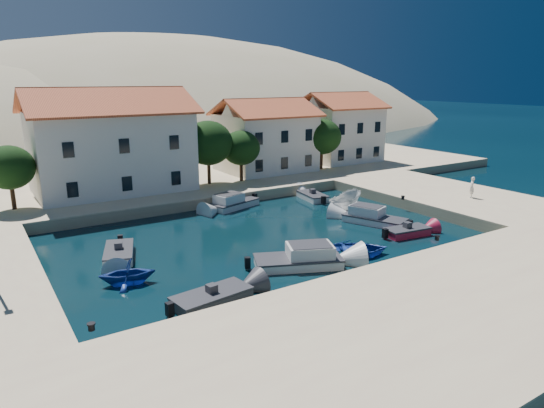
{
  "coord_description": "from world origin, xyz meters",
  "views": [
    {
      "loc": [
        -17.87,
        -19.18,
        11.44
      ],
      "look_at": [
        1.83,
        11.66,
        2.0
      ],
      "focal_mm": 32.0,
      "sensor_mm": 36.0,
      "label": 1
    }
  ],
  "objects_px": {
    "building_mid": "(265,134)",
    "boat_east": "(345,211)",
    "cabin_cruiser_south": "(298,259)",
    "rowboat_south": "(352,255)",
    "building_left": "(110,139)",
    "cabin_cruiser_east": "(375,218)",
    "pedestrian": "(472,187)",
    "building_right": "(339,126)"
  },
  "relations": [
    {
      "from": "cabin_cruiser_east",
      "to": "boat_east",
      "type": "relative_size",
      "value": 1.17
    },
    {
      "from": "building_right",
      "to": "boat_east",
      "type": "bearing_deg",
      "value": -128.5
    },
    {
      "from": "cabin_cruiser_east",
      "to": "pedestrian",
      "type": "relative_size",
      "value": 2.84
    },
    {
      "from": "building_mid",
      "to": "boat_east",
      "type": "distance_m",
      "value": 17.3
    },
    {
      "from": "boat_east",
      "to": "building_right",
      "type": "bearing_deg",
      "value": -60.34
    },
    {
      "from": "building_mid",
      "to": "cabin_cruiser_south",
      "type": "height_order",
      "value": "building_mid"
    },
    {
      "from": "building_right",
      "to": "rowboat_south",
      "type": "bearing_deg",
      "value": -128.49
    },
    {
      "from": "building_left",
      "to": "cabin_cruiser_south",
      "type": "xyz_separation_m",
      "value": [
        4.91,
        -23.97,
        -5.46
      ]
    },
    {
      "from": "rowboat_south",
      "to": "cabin_cruiser_east",
      "type": "distance_m",
      "value": 7.94
    },
    {
      "from": "building_left",
      "to": "cabin_cruiser_east",
      "type": "distance_m",
      "value": 25.74
    },
    {
      "from": "rowboat_south",
      "to": "boat_east",
      "type": "height_order",
      "value": "boat_east"
    },
    {
      "from": "building_left",
      "to": "cabin_cruiser_east",
      "type": "bearing_deg",
      "value": -51.7
    },
    {
      "from": "building_mid",
      "to": "cabin_cruiser_east",
      "type": "bearing_deg",
      "value": -96.63
    },
    {
      "from": "cabin_cruiser_south",
      "to": "rowboat_south",
      "type": "height_order",
      "value": "cabin_cruiser_south"
    },
    {
      "from": "building_mid",
      "to": "cabin_cruiser_south",
      "type": "relative_size",
      "value": 1.77
    },
    {
      "from": "building_mid",
      "to": "cabin_cruiser_east",
      "type": "relative_size",
      "value": 1.92
    },
    {
      "from": "cabin_cruiser_east",
      "to": "pedestrian",
      "type": "bearing_deg",
      "value": -117.63
    },
    {
      "from": "building_right",
      "to": "boat_east",
      "type": "relative_size",
      "value": 2.02
    },
    {
      "from": "building_left",
      "to": "building_mid",
      "type": "xyz_separation_m",
      "value": [
        18.0,
        1.0,
        -0.71
      ]
    },
    {
      "from": "boat_east",
      "to": "pedestrian",
      "type": "relative_size",
      "value": 2.43
    },
    {
      "from": "building_right",
      "to": "cabin_cruiser_east",
      "type": "height_order",
      "value": "building_right"
    },
    {
      "from": "building_mid",
      "to": "pedestrian",
      "type": "bearing_deg",
      "value": -68.87
    },
    {
      "from": "building_right",
      "to": "cabin_cruiser_south",
      "type": "height_order",
      "value": "building_right"
    },
    {
      "from": "building_left",
      "to": "cabin_cruiser_south",
      "type": "distance_m",
      "value": 25.07
    },
    {
      "from": "building_right",
      "to": "pedestrian",
      "type": "height_order",
      "value": "building_right"
    },
    {
      "from": "building_right",
      "to": "rowboat_south",
      "type": "xyz_separation_m",
      "value": [
        -20.91,
        -26.29,
        -5.47
      ]
    },
    {
      "from": "building_left",
      "to": "building_mid",
      "type": "distance_m",
      "value": 18.04
    },
    {
      "from": "cabin_cruiser_south",
      "to": "cabin_cruiser_east",
      "type": "relative_size",
      "value": 1.09
    },
    {
      "from": "building_mid",
      "to": "cabin_cruiser_east",
      "type": "height_order",
      "value": "building_mid"
    },
    {
      "from": "building_mid",
      "to": "building_right",
      "type": "height_order",
      "value": "building_right"
    },
    {
      "from": "cabin_cruiser_south",
      "to": "building_mid",
      "type": "bearing_deg",
      "value": 85.7
    },
    {
      "from": "rowboat_south",
      "to": "building_right",
      "type": "bearing_deg",
      "value": -13.92
    },
    {
      "from": "building_left",
      "to": "building_right",
      "type": "height_order",
      "value": "building_left"
    },
    {
      "from": "pedestrian",
      "to": "building_left",
      "type": "bearing_deg",
      "value": -75.98
    },
    {
      "from": "building_mid",
      "to": "rowboat_south",
      "type": "xyz_separation_m",
      "value": [
        -8.91,
        -25.29,
        -5.22
      ]
    },
    {
      "from": "cabin_cruiser_south",
      "to": "boat_east",
      "type": "distance_m",
      "value": 14.16
    },
    {
      "from": "cabin_cruiser_south",
      "to": "building_left",
      "type": "bearing_deg",
      "value": 124.94
    },
    {
      "from": "building_left",
      "to": "building_right",
      "type": "relative_size",
      "value": 1.56
    },
    {
      "from": "building_mid",
      "to": "rowboat_south",
      "type": "height_order",
      "value": "building_mid"
    },
    {
      "from": "pedestrian",
      "to": "cabin_cruiser_east",
      "type": "bearing_deg",
      "value": -43.5
    },
    {
      "from": "building_left",
      "to": "building_mid",
      "type": "height_order",
      "value": "building_left"
    },
    {
      "from": "building_mid",
      "to": "pedestrian",
      "type": "distance_m",
      "value": 23.64
    }
  ]
}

